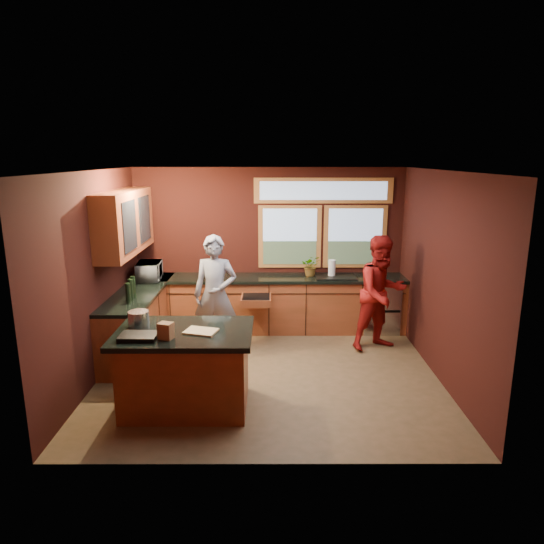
{
  "coord_description": "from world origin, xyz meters",
  "views": [
    {
      "loc": [
        0.04,
        -6.08,
        2.87
      ],
      "look_at": [
        0.05,
        0.4,
        1.32
      ],
      "focal_mm": 32.0,
      "sensor_mm": 36.0,
      "label": 1
    }
  ],
  "objects_px": {
    "person_grey": "(215,295)",
    "cutting_board": "(201,331)",
    "island": "(186,369)",
    "person_red": "(382,293)",
    "stock_pot": "(139,319)"
  },
  "relations": [
    {
      "from": "person_grey",
      "to": "cutting_board",
      "type": "height_order",
      "value": "person_grey"
    },
    {
      "from": "island",
      "to": "stock_pot",
      "type": "relative_size",
      "value": 6.46
    },
    {
      "from": "stock_pot",
      "to": "island",
      "type": "bearing_deg",
      "value": -15.26
    },
    {
      "from": "person_red",
      "to": "cutting_board",
      "type": "relative_size",
      "value": 4.99
    },
    {
      "from": "person_red",
      "to": "stock_pot",
      "type": "relative_size",
      "value": 7.28
    },
    {
      "from": "island",
      "to": "stock_pot",
      "type": "bearing_deg",
      "value": 164.74
    },
    {
      "from": "island",
      "to": "cutting_board",
      "type": "height_order",
      "value": "cutting_board"
    },
    {
      "from": "person_grey",
      "to": "stock_pot",
      "type": "height_order",
      "value": "person_grey"
    },
    {
      "from": "stock_pot",
      "to": "person_red",
      "type": "bearing_deg",
      "value": 27.18
    },
    {
      "from": "person_grey",
      "to": "person_red",
      "type": "distance_m",
      "value": 2.48
    },
    {
      "from": "island",
      "to": "cutting_board",
      "type": "distance_m",
      "value": 0.52
    },
    {
      "from": "island",
      "to": "person_grey",
      "type": "height_order",
      "value": "person_grey"
    },
    {
      "from": "island",
      "to": "person_red",
      "type": "bearing_deg",
      "value": 34.09
    },
    {
      "from": "island",
      "to": "cutting_board",
      "type": "bearing_deg",
      "value": -14.04
    },
    {
      "from": "cutting_board",
      "to": "stock_pot",
      "type": "relative_size",
      "value": 1.46
    }
  ]
}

